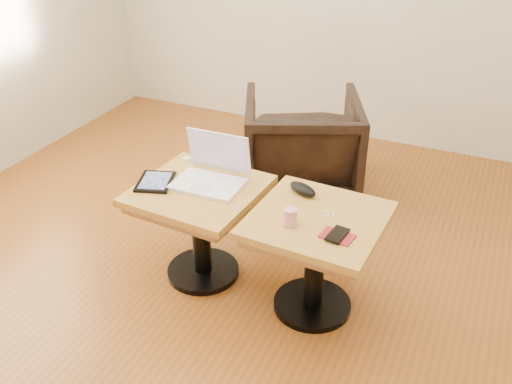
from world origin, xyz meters
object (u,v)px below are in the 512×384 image
at_px(side_table_right, 316,241).
at_px(armchair, 302,146).
at_px(side_table_left, 200,210).
at_px(laptop, 211,173).
at_px(striped_cup, 290,217).

height_order(side_table_right, armchair, armchair).
xyz_separation_m(side_table_left, laptop, (0.04, 0.08, 0.19)).
relative_size(side_table_right, laptop, 1.80).
xyz_separation_m(side_table_left, striped_cup, (0.55, -0.13, 0.18)).
bearing_deg(striped_cup, side_table_right, 50.13).
distance_m(side_table_right, armchair, 1.18).
bearing_deg(laptop, side_table_right, -9.74).
xyz_separation_m(laptop, striped_cup, (0.51, -0.20, -0.01)).
bearing_deg(laptop, armchair, 81.17).
distance_m(side_table_left, striped_cup, 0.59).
bearing_deg(striped_cup, laptop, 158.22).
relative_size(side_table_right, armchair, 0.84).
relative_size(side_table_right, striped_cup, 7.62).
bearing_deg(side_table_right, laptop, 174.41).
relative_size(side_table_left, side_table_right, 1.01).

